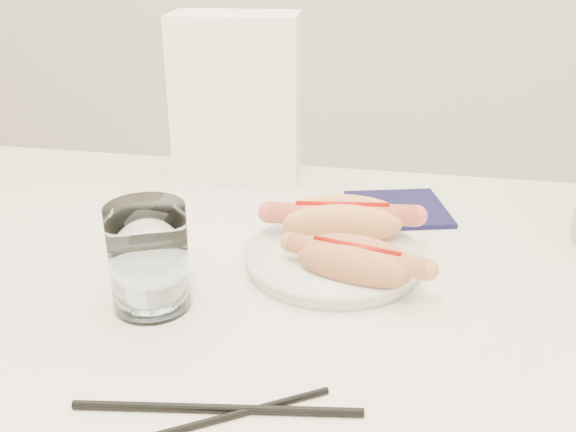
% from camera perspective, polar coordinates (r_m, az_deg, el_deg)
% --- Properties ---
extents(table, '(1.20, 0.80, 0.75)m').
position_cam_1_polar(table, '(0.77, -1.49, -9.78)').
color(table, silver).
rests_on(table, ground).
extents(plate, '(0.21, 0.21, 0.02)m').
position_cam_1_polar(plate, '(0.77, 3.93, -3.89)').
color(plate, white).
rests_on(plate, table).
extents(hotdog_left, '(0.18, 0.09, 0.05)m').
position_cam_1_polar(hotdog_left, '(0.80, 4.68, -0.32)').
color(hotdog_left, '#EC9C5E').
rests_on(hotdog_left, plate).
extents(hotdog_right, '(0.16, 0.09, 0.04)m').
position_cam_1_polar(hotdog_right, '(0.72, 5.91, -3.88)').
color(hotdog_right, '#CD7F50').
rests_on(hotdog_right, plate).
extents(water_glass, '(0.08, 0.08, 0.11)m').
position_cam_1_polar(water_glass, '(0.69, -11.95, -3.53)').
color(water_glass, white).
rests_on(water_glass, table).
extents(chopstick_near, '(0.17, 0.11, 0.01)m').
position_cam_1_polar(chopstick_near, '(0.56, -6.08, -17.06)').
color(chopstick_near, black).
rests_on(chopstick_near, table).
extents(chopstick_far, '(0.24, 0.04, 0.01)m').
position_cam_1_polar(chopstick_far, '(0.57, -6.13, -16.21)').
color(chopstick_far, black).
rests_on(chopstick_far, table).
extents(napkin_box, '(0.20, 0.12, 0.25)m').
position_cam_1_polar(napkin_box, '(1.02, -4.40, 10.10)').
color(napkin_box, white).
rests_on(napkin_box, table).
extents(navy_napkin, '(0.16, 0.16, 0.01)m').
position_cam_1_polar(navy_napkin, '(0.94, 9.43, 0.61)').
color(navy_napkin, '#121239').
rests_on(navy_napkin, table).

